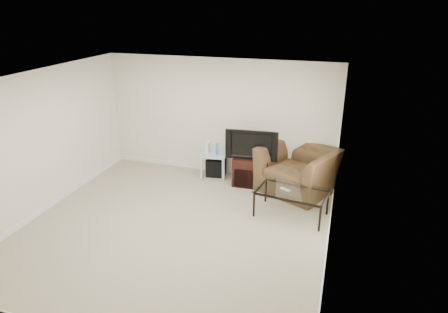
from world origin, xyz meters
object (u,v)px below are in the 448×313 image
(television, at_px, (252,143))
(tv_stand, at_px, (252,171))
(recliner, at_px, (298,162))
(side_table, at_px, (215,164))
(subwoofer, at_px, (216,167))
(coffee_table, at_px, (291,203))

(television, bearing_deg, tv_stand, 87.16)
(television, relative_size, recliner, 0.71)
(television, bearing_deg, side_table, 159.32)
(side_table, bearing_deg, recliner, -7.23)
(television, height_order, side_table, television)
(television, height_order, recliner, television)
(subwoofer, bearing_deg, television, -18.38)
(subwoofer, bearing_deg, tv_stand, -16.55)
(tv_stand, relative_size, coffee_table, 0.59)
(television, bearing_deg, subwoofer, 157.28)
(subwoofer, bearing_deg, recliner, -8.14)
(tv_stand, bearing_deg, television, -90.00)
(tv_stand, relative_size, television, 0.75)
(tv_stand, bearing_deg, side_table, 163.97)
(side_table, bearing_deg, subwoofer, 40.20)
(tv_stand, xyz_separation_m, subwoofer, (-0.86, 0.25, -0.12))
(tv_stand, xyz_separation_m, recliner, (0.92, 0.00, 0.30))
(television, xyz_separation_m, recliner, (0.92, 0.03, -0.31))
(tv_stand, bearing_deg, coffee_table, -48.99)
(subwoofer, height_order, coffee_table, coffee_table)
(television, xyz_separation_m, coffee_table, (0.96, -1.02, -0.67))
(coffee_table, bearing_deg, subwoofer, 144.37)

